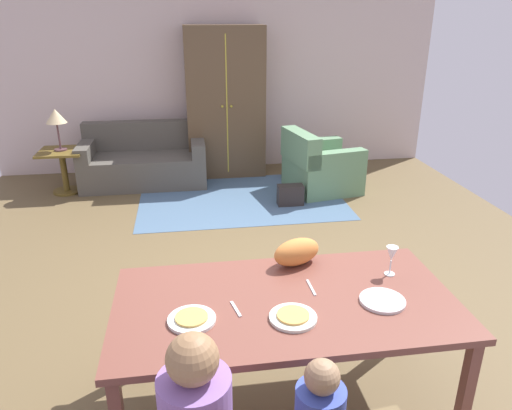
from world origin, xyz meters
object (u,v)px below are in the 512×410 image
dining_table (286,310)px  plate_near_child (293,317)px  plate_near_woman (382,301)px  wine_glass (392,255)px  handbag (290,195)px  plate_near_man (192,320)px  armchair (319,167)px  couch (144,162)px  side_table (63,165)px  armoire (225,103)px  cat (297,252)px  table_lamp (56,118)px

dining_table → plate_near_child: size_ratio=7.57×
dining_table → plate_near_child: plate_near_child is taller
plate_near_child → plate_near_woman: bearing=8.7°
wine_glass → handbag: size_ratio=0.58×
plate_near_man → armchair: 4.26m
couch → plate_near_child: bearing=-76.6°
dining_table → armchair: size_ratio=1.88×
side_table → couch: bearing=14.1°
plate_near_man → plate_near_child: (0.52, -0.06, 0.00)m
armoire → handbag: bearing=-64.9°
plate_near_man → cat: (0.67, 0.51, 0.08)m
plate_near_man → armoire: bearing=82.8°
dining_table → armchair: (1.25, 3.73, -0.37)m
side_table → plate_near_man: bearing=-69.4°
armchair → handbag: armchair is taller
armchair → armoire: 1.66m
plate_near_child → couch: size_ratio=0.15×
couch → side_table: (-1.03, -0.26, 0.07)m
cat → couch: bearing=85.6°
dining_table → armchair: bearing=71.5°
armchair → armoire: size_ratio=0.48×
side_table → table_lamp: size_ratio=1.07×
plate_near_woman → couch: bearing=109.7°
dining_table → table_lamp: 4.66m
cat → armchair: (1.10, 3.34, -0.53)m
plate_near_woman → table_lamp: 5.00m
couch → armoire: size_ratio=0.80×
plate_near_man → side_table: bearing=110.6°
couch → side_table: 1.06m
dining_table → plate_near_woman: 0.54m
wine_glass → handbag: wine_glass is taller
cat → couch: (-1.24, 4.01, -0.54)m
plate_near_child → cat: 0.60m
table_lamp → dining_table: bearing=-62.9°
plate_near_man → plate_near_woman: bearing=1.1°
plate_near_man → plate_near_woman: same height
couch → dining_table: bearing=-76.1°
handbag → armoire: bearing=115.1°
plate_near_woman → armoire: armoire is taller
plate_near_man → cat: cat is taller
plate_near_woman → couch: size_ratio=0.15×
armchair → handbag: bearing=-135.4°
wine_glass → cat: size_ratio=0.58×
plate_near_child → armoire: 4.86m
plate_near_child → armoire: armoire is taller
plate_near_child → wine_glass: wine_glass is taller
plate_near_man → wine_glass: bearing=14.0°
cat → plate_near_man: bearing=-164.3°
plate_near_man → couch: bearing=97.2°
plate_near_man → plate_near_woman: (1.04, 0.02, 0.00)m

